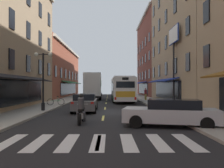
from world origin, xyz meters
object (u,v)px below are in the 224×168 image
Objects in this scene: sedan_mid at (85,103)px; billboard_sign at (174,44)px; sedan_far at (97,93)px; motorcycle_rider at (81,111)px; sedan_near at (171,113)px; box_truck at (93,86)px; transit_bus at (122,89)px; street_lamp_twin at (43,78)px; pedestrian_mid at (146,94)px; bicycle_near at (56,101)px.

billboard_sign is at bearing 30.74° from sedan_mid.
motorcycle_rider reaches higher than sedan_far.
sedan_near is at bearing -80.67° from sedan_far.
sedan_mid is (0.50, -16.56, -1.29)m from box_truck.
billboard_sign is 0.71× the size of transit_bus.
sedan_near is 2.40× the size of motorcycle_rider.
billboard_sign reaches higher than sedan_far.
motorcycle_rider is at bearing -56.53° from street_lamp_twin.
transit_bus is at bearing 79.97° from motorcycle_rider.
billboard_sign is at bearing -51.39° from box_truck.
box_truck is 16.62m from sedan_mid.
transit_bus is 5.47× the size of motorcycle_rider.
street_lamp_twin is at bearing 49.82° from pedestrian_mid.
motorcycle_rider is (-8.20, -11.10, -5.73)m from billboard_sign.
pedestrian_mid is 17.25m from street_lamp_twin.
street_lamp_twin is (-10.26, -13.75, 1.71)m from pedestrian_mid.
street_lamp_twin reaches higher than bicycle_near.
street_lamp_twin is at bearing -99.28° from box_truck.
billboard_sign reaches higher than box_truck.
pedestrian_mid is (6.99, 13.37, 0.26)m from sedan_mid.
street_lamp_twin is at bearing -118.65° from transit_bus.
motorcycle_rider reaches higher than sedan_near.
street_lamp_twin reaches higher than box_truck.
box_truck reaches higher than sedan_near.
pedestrian_mid is at bearing 53.28° from street_lamp_twin.
motorcycle_rider is at bearing -88.38° from sedan_far.
transit_bus reaches higher than pedestrian_mid.
transit_bus is at bearing 61.35° from street_lamp_twin.
pedestrian_mid is at bearing 17.96° from transit_bus.
street_lamp_twin reaches higher than sedan_far.
sedan_far is (-0.01, 10.62, -1.34)m from box_truck.
box_truck is at bearing 92.35° from motorcycle_rider.
box_truck is 4.95× the size of bicycle_near.
box_truck is at bearing 91.75° from sedan_mid.
motorcycle_rider reaches higher than sedan_mid.
box_truck is at bearing 128.61° from billboard_sign.
bicycle_near is 0.36× the size of street_lamp_twin.
motorcycle_rider is (0.92, -22.53, -1.31)m from box_truck.
street_lamp_twin reaches higher than motorcycle_rider.
billboard_sign is 0.97× the size of box_truck.
transit_bus is 14.48m from street_lamp_twin.
bicycle_near is at bearing -97.44° from sedan_far.
transit_bus reaches higher than sedan_near.
sedan_mid is (-3.65, -12.28, -0.96)m from transit_bus.
motorcycle_rider is at bearing -100.03° from transit_bus.
sedan_near is at bearing -54.08° from bicycle_near.
sedan_near is (1.46, -19.36, -0.98)m from transit_bus.
transit_bus is 2.36× the size of sedan_far.
pedestrian_mid is (3.34, 1.08, -0.70)m from transit_bus.
street_lamp_twin is (-11.90, -5.52, -3.73)m from billboard_sign.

